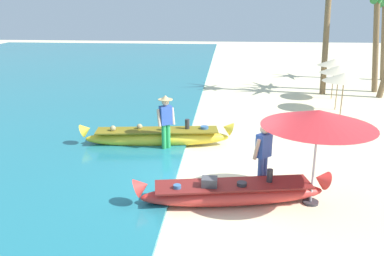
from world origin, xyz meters
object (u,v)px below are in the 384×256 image
(boat_red_foreground, at_px, (233,193))
(person_vendor_hatted, at_px, (166,119))
(person_tourist_customer, at_px, (263,154))
(palm_tree_tall_inland, at_px, (376,1))
(boat_yellow_midground, at_px, (158,137))
(patio_umbrella_large, at_px, (319,119))

(boat_red_foreground, relative_size, person_vendor_hatted, 2.55)
(person_tourist_customer, distance_m, palm_tree_tall_inland, 14.26)
(boat_yellow_midground, bearing_deg, boat_red_foreground, -57.51)
(boat_yellow_midground, relative_size, person_tourist_customer, 2.87)
(person_vendor_hatted, relative_size, palm_tree_tall_inland, 0.32)
(patio_umbrella_large, xyz_separation_m, palm_tree_tall_inland, (5.19, 12.82, 2.46))
(patio_umbrella_large, relative_size, palm_tree_tall_inland, 0.45)
(boat_red_foreground, height_order, person_tourist_customer, person_tourist_customer)
(person_tourist_customer, xyz_separation_m, patio_umbrella_large, (1.08, -0.51, 1.06))
(person_tourist_customer, relative_size, patio_umbrella_large, 0.69)
(person_tourist_customer, bearing_deg, patio_umbrella_large, -25.03)
(boat_yellow_midground, relative_size, patio_umbrella_large, 1.99)
(boat_red_foreground, relative_size, person_tourist_customer, 2.64)
(boat_red_foreground, xyz_separation_m, person_tourist_customer, (0.70, 0.68, 0.69))
(boat_yellow_midground, xyz_separation_m, person_vendor_hatted, (0.35, -0.45, 0.73))
(boat_red_foreground, distance_m, boat_yellow_midground, 4.41)
(person_vendor_hatted, xyz_separation_m, patio_umbrella_large, (3.81, -3.10, 1.00))
(person_tourist_customer, bearing_deg, boat_yellow_midground, 135.28)
(boat_red_foreground, distance_m, palm_tree_tall_inland, 15.33)
(boat_red_foreground, xyz_separation_m, palm_tree_tall_inland, (6.98, 12.99, 4.21))
(patio_umbrella_large, bearing_deg, person_tourist_customer, 154.97)
(person_tourist_customer, height_order, patio_umbrella_large, patio_umbrella_large)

